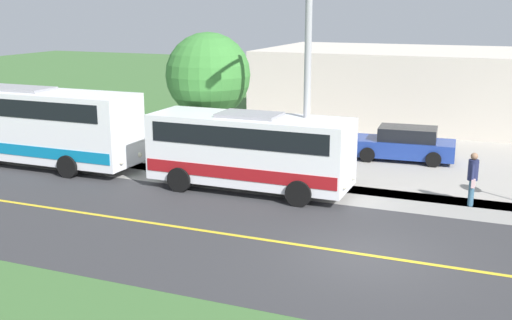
{
  "coord_description": "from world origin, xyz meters",
  "views": [
    {
      "loc": [
        15.61,
        3.16,
        6.53
      ],
      "look_at": [
        -3.5,
        -4.66,
        1.4
      ],
      "focal_mm": 43.75,
      "sensor_mm": 36.0,
      "label": 1
    }
  ],
  "objects_px": {
    "shuttle_bus_front": "(250,148)",
    "tree_curbside": "(208,76)",
    "pedestrian_with_bags": "(473,177)",
    "parked_car_near": "(404,144)",
    "street_light_pole": "(307,69)",
    "commercial_building": "(471,88)",
    "transit_bus_rear": "(18,122)"
  },
  "relations": [
    {
      "from": "pedestrian_with_bags",
      "to": "tree_curbside",
      "type": "xyz_separation_m",
      "value": [
        -1.79,
        -10.65,
        2.75
      ]
    },
    {
      "from": "pedestrian_with_bags",
      "to": "parked_car_near",
      "type": "distance_m",
      "value": 6.42
    },
    {
      "from": "transit_bus_rear",
      "to": "street_light_pole",
      "type": "bearing_deg",
      "value": 91.82
    },
    {
      "from": "street_light_pole",
      "to": "parked_car_near",
      "type": "distance_m",
      "value": 7.73
    },
    {
      "from": "pedestrian_with_bags",
      "to": "parked_car_near",
      "type": "bearing_deg",
      "value": -150.44
    },
    {
      "from": "pedestrian_with_bags",
      "to": "shuttle_bus_front",
      "type": "bearing_deg",
      "value": -81.37
    },
    {
      "from": "shuttle_bus_front",
      "to": "tree_curbside",
      "type": "height_order",
      "value": "tree_curbside"
    },
    {
      "from": "street_light_pole",
      "to": "shuttle_bus_front",
      "type": "bearing_deg",
      "value": -78.04
    },
    {
      "from": "shuttle_bus_front",
      "to": "pedestrian_with_bags",
      "type": "xyz_separation_m",
      "value": [
        -1.15,
        7.57,
        -0.58
      ]
    },
    {
      "from": "commercial_building",
      "to": "shuttle_bus_front",
      "type": "bearing_deg",
      "value": -20.76
    },
    {
      "from": "tree_curbside",
      "to": "commercial_building",
      "type": "distance_m",
      "value": 17.0
    },
    {
      "from": "commercial_building",
      "to": "tree_curbside",
      "type": "bearing_deg",
      "value": -34.15
    },
    {
      "from": "transit_bus_rear",
      "to": "street_light_pole",
      "type": "xyz_separation_m",
      "value": [
        -0.4,
        12.52,
        2.62
      ]
    },
    {
      "from": "street_light_pole",
      "to": "commercial_building",
      "type": "relative_size",
      "value": 0.34
    },
    {
      "from": "parked_car_near",
      "to": "street_light_pole",
      "type": "bearing_deg",
      "value": -21.27
    },
    {
      "from": "street_light_pole",
      "to": "parked_car_near",
      "type": "xyz_separation_m",
      "value": [
        -6.32,
        2.46,
        -3.72
      ]
    },
    {
      "from": "transit_bus_rear",
      "to": "tree_curbside",
      "type": "xyz_separation_m",
      "value": [
        -2.92,
        7.5,
        1.95
      ]
    },
    {
      "from": "parked_car_near",
      "to": "commercial_building",
      "type": "height_order",
      "value": "commercial_building"
    },
    {
      "from": "transit_bus_rear",
      "to": "commercial_building",
      "type": "xyz_separation_m",
      "value": [
        -16.92,
        17.0,
        0.25
      ]
    },
    {
      "from": "tree_curbside",
      "to": "commercial_building",
      "type": "relative_size",
      "value": 0.24
    },
    {
      "from": "parked_car_near",
      "to": "tree_curbside",
      "type": "xyz_separation_m",
      "value": [
        3.8,
        -7.49,
        3.05
      ]
    },
    {
      "from": "street_light_pole",
      "to": "tree_curbside",
      "type": "height_order",
      "value": "street_light_pole"
    },
    {
      "from": "street_light_pole",
      "to": "tree_curbside",
      "type": "xyz_separation_m",
      "value": [
        -2.52,
        -5.02,
        -0.67
      ]
    },
    {
      "from": "parked_car_near",
      "to": "shuttle_bus_front",
      "type": "bearing_deg",
      "value": -33.2
    },
    {
      "from": "pedestrian_with_bags",
      "to": "parked_car_near",
      "type": "height_order",
      "value": "pedestrian_with_bags"
    },
    {
      "from": "tree_curbside",
      "to": "street_light_pole",
      "type": "bearing_deg",
      "value": 63.34
    },
    {
      "from": "shuttle_bus_front",
      "to": "pedestrian_with_bags",
      "type": "height_order",
      "value": "shuttle_bus_front"
    },
    {
      "from": "parked_car_near",
      "to": "tree_curbside",
      "type": "distance_m",
      "value": 8.93
    },
    {
      "from": "street_light_pole",
      "to": "tree_curbside",
      "type": "distance_m",
      "value": 5.66
    },
    {
      "from": "pedestrian_with_bags",
      "to": "parked_car_near",
      "type": "relative_size",
      "value": 0.4
    },
    {
      "from": "pedestrian_with_bags",
      "to": "tree_curbside",
      "type": "distance_m",
      "value": 11.15
    },
    {
      "from": "transit_bus_rear",
      "to": "parked_car_near",
      "type": "bearing_deg",
      "value": 114.15
    }
  ]
}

